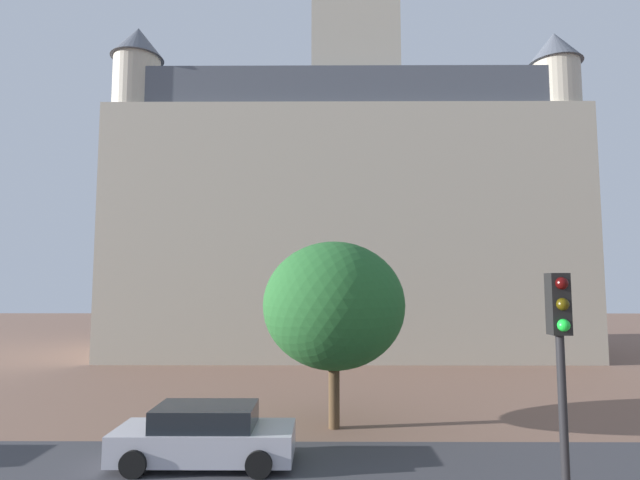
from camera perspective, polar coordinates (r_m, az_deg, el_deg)
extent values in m
plane|color=brown|center=(14.21, -0.87, -23.87)|extent=(120.00, 120.00, 0.00)
cube|color=#B2A893|center=(33.05, 2.81, 0.11)|extent=(28.98, 11.23, 15.16)
cube|color=#4C515B|center=(34.96, 2.74, 14.59)|extent=(26.66, 10.33, 2.40)
cube|color=#B2A893|center=(34.55, 4.03, 12.40)|extent=(5.82, 5.82, 29.93)
cylinder|color=#B2A893|center=(31.35, -21.36, 3.82)|extent=(2.80, 2.80, 18.51)
cone|color=#4C515B|center=(34.41, -20.76, 20.95)|extent=(3.20, 3.20, 2.00)
cylinder|color=#B2A893|center=(32.49, 26.72, 3.36)|extent=(2.80, 2.80, 18.10)
cone|color=#4C515B|center=(35.31, 26.02, 19.72)|extent=(3.20, 3.20, 2.00)
cube|color=#B2B2BC|center=(13.54, -13.45, -22.26)|extent=(4.49, 1.71, 0.74)
cube|color=black|center=(13.36, -13.39, -19.63)|extent=(2.51, 1.51, 0.54)
cylinder|color=black|center=(14.17, -6.27, -22.53)|extent=(0.64, 0.22, 0.64)
cylinder|color=black|center=(12.56, -7.25, -24.84)|extent=(0.64, 0.22, 0.64)
cylinder|color=black|center=(14.78, -18.62, -21.56)|extent=(0.64, 0.22, 0.64)
cylinder|color=black|center=(13.24, -21.23, -23.49)|extent=(0.64, 0.22, 0.64)
cylinder|color=black|center=(8.35, 27.09, -23.15)|extent=(0.12, 0.12, 3.81)
cube|color=black|center=(7.92, 26.39, -6.79)|extent=(0.28, 0.24, 0.90)
sphere|color=#390606|center=(7.80, 26.72, -4.61)|extent=(0.18, 0.18, 0.18)
sphere|color=#3C3306|center=(7.81, 26.81, -6.81)|extent=(0.18, 0.18, 0.18)
sphere|color=green|center=(7.82, 26.90, -9.00)|extent=(0.18, 0.18, 0.18)
cylinder|color=#4C3823|center=(16.03, 1.68, -17.91)|extent=(0.35, 0.35, 2.04)
ellipsoid|color=#235B28|center=(15.65, 1.65, -7.71)|extent=(4.56, 4.56, 4.10)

